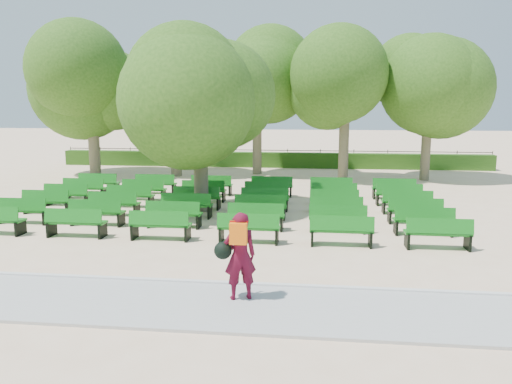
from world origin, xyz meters
TOP-DOWN VIEW (x-y plane):
  - ground at (0.00, 0.00)m, footprint 120.00×120.00m
  - paving at (0.00, -7.40)m, footprint 30.00×2.20m
  - curb at (0.00, -6.25)m, footprint 30.00×0.12m
  - hedge at (0.00, 14.00)m, footprint 26.00×0.70m
  - fence at (0.00, 14.40)m, footprint 26.00×0.10m
  - tree_line at (0.00, 10.00)m, footprint 21.80×6.80m
  - bench_array at (-0.38, 0.74)m, footprint 1.70×0.53m
  - tree_among at (-1.35, 1.04)m, footprint 4.43×4.43m
  - person at (1.22, -7.04)m, footprint 0.86×0.60m

SIDE VIEW (x-z plane):
  - ground at x=0.00m, z-range 0.00..0.00m
  - fence at x=0.00m, z-range -0.51..0.51m
  - tree_line at x=0.00m, z-range -3.52..3.52m
  - paving at x=0.00m, z-range 0.00..0.06m
  - curb at x=0.00m, z-range 0.00..0.10m
  - bench_array at x=-0.38m, z-range -0.45..0.63m
  - hedge at x=0.00m, z-range 0.00..0.90m
  - person at x=1.22m, z-range 0.09..1.81m
  - tree_among at x=-1.35m, z-range 0.95..6.90m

